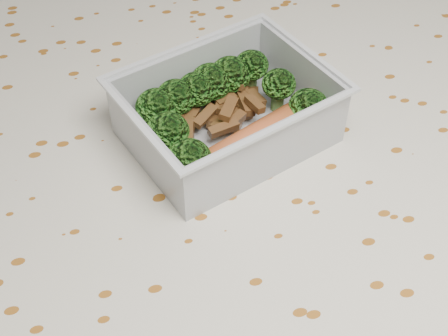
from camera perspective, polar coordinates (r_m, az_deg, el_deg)
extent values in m
cube|color=brown|center=(0.50, 0.53, -3.16)|extent=(1.40, 0.90, 0.04)
cube|color=silver|center=(0.48, 0.55, -1.40)|extent=(1.46, 0.96, 0.01)
cube|color=silver|center=(0.51, 0.28, 3.07)|extent=(0.18, 0.16, 0.00)
cube|color=silver|center=(0.53, -3.15, 8.59)|extent=(0.14, 0.05, 0.05)
cube|color=silver|center=(0.46, 4.20, 1.50)|extent=(0.14, 0.05, 0.05)
cube|color=silver|center=(0.53, 6.94, 8.21)|extent=(0.04, 0.10, 0.05)
cube|color=silver|center=(0.47, -7.17, 1.92)|extent=(0.04, 0.10, 0.05)
cube|color=silver|center=(0.52, -3.51, 11.09)|extent=(0.15, 0.06, 0.00)
cube|color=silver|center=(0.44, 4.69, 3.59)|extent=(0.15, 0.06, 0.00)
cube|color=silver|center=(0.52, 7.54, 10.63)|extent=(0.04, 0.11, 0.00)
cube|color=silver|center=(0.45, -7.92, 4.09)|extent=(0.04, 0.11, 0.00)
cylinder|color=#608C3F|center=(0.51, -6.03, 3.99)|extent=(0.01, 0.01, 0.01)
ellipsoid|color=#448A25|center=(0.50, -6.19, 5.57)|extent=(0.03, 0.03, 0.03)
cylinder|color=#608C3F|center=(0.52, -4.30, 4.90)|extent=(0.01, 0.01, 0.01)
ellipsoid|color=#448A25|center=(0.51, -4.41, 6.48)|extent=(0.03, 0.03, 0.03)
cylinder|color=#608C3F|center=(0.53, -2.46, 5.63)|extent=(0.01, 0.01, 0.01)
ellipsoid|color=#448A25|center=(0.51, -2.52, 7.20)|extent=(0.03, 0.03, 0.03)
cylinder|color=#608C3F|center=(0.53, -1.16, 6.31)|extent=(0.01, 0.01, 0.01)
ellipsoid|color=#448A25|center=(0.52, -1.19, 7.88)|extent=(0.04, 0.04, 0.03)
cylinder|color=#608C3F|center=(0.54, 0.58, 6.99)|extent=(0.01, 0.01, 0.01)
ellipsoid|color=#448A25|center=(0.53, 0.60, 8.55)|extent=(0.03, 0.03, 0.03)
cylinder|color=#608C3F|center=(0.55, 2.47, 7.83)|extent=(0.01, 0.01, 0.02)
ellipsoid|color=#448A25|center=(0.54, 2.54, 9.38)|extent=(0.03, 0.03, 0.02)
cylinder|color=#608C3F|center=(0.49, -5.05, 1.73)|extent=(0.01, 0.01, 0.01)
ellipsoid|color=#448A25|center=(0.48, -5.19, 3.32)|extent=(0.03, 0.03, 0.03)
cylinder|color=#608C3F|center=(0.53, 4.91, 6.10)|extent=(0.01, 0.01, 0.02)
ellipsoid|color=#448A25|center=(0.52, 5.04, 7.67)|extent=(0.03, 0.03, 0.02)
cylinder|color=#608C3F|center=(0.47, -3.13, -0.79)|extent=(0.01, 0.01, 0.01)
ellipsoid|color=#448A25|center=(0.46, -3.22, 0.81)|extent=(0.03, 0.03, 0.03)
cylinder|color=#608C3F|center=(0.51, 7.52, 4.01)|extent=(0.01, 0.01, 0.01)
ellipsoid|color=#448A25|center=(0.50, 7.73, 5.59)|extent=(0.03, 0.03, 0.03)
cube|color=brown|center=(0.51, -3.86, 4.65)|extent=(0.02, 0.03, 0.01)
cube|color=brown|center=(0.51, -3.19, 3.98)|extent=(0.03, 0.02, 0.01)
cube|color=brown|center=(0.51, 2.83, 5.85)|extent=(0.01, 0.02, 0.01)
cube|color=brown|center=(0.52, -0.08, 5.41)|extent=(0.01, 0.03, 0.01)
cube|color=brown|center=(0.52, 1.71, 5.44)|extent=(0.02, 0.02, 0.01)
cube|color=brown|center=(0.52, -5.34, 3.98)|extent=(0.02, 0.01, 0.01)
cube|color=brown|center=(0.52, -0.13, 6.09)|extent=(0.02, 0.03, 0.01)
cube|color=brown|center=(0.52, 0.15, 6.24)|extent=(0.02, 0.01, 0.01)
cube|color=brown|center=(0.51, 0.01, 4.09)|extent=(0.03, 0.02, 0.01)
cube|color=brown|center=(0.53, -1.16, 6.11)|extent=(0.02, 0.02, 0.01)
cube|color=brown|center=(0.50, 1.10, 4.40)|extent=(0.02, 0.02, 0.01)
cube|color=brown|center=(0.53, 1.98, 6.48)|extent=(0.01, 0.02, 0.01)
cube|color=brown|center=(0.53, 0.64, 7.86)|extent=(0.02, 0.02, 0.01)
cube|color=brown|center=(0.52, 2.00, 5.93)|extent=(0.01, 0.03, 0.01)
cube|color=brown|center=(0.51, -3.97, 5.48)|extent=(0.02, 0.03, 0.01)
cube|color=brown|center=(0.50, -0.10, 4.29)|extent=(0.02, 0.02, 0.01)
cube|color=brown|center=(0.52, -2.76, 5.37)|extent=(0.02, 0.02, 0.01)
cube|color=brown|center=(0.49, -0.05, 3.65)|extent=(0.03, 0.01, 0.01)
cube|color=brown|center=(0.52, 1.09, 5.08)|extent=(0.02, 0.02, 0.01)
cube|color=brown|center=(0.54, 1.24, 6.66)|extent=(0.02, 0.02, 0.01)
cube|color=brown|center=(0.52, -1.40, 4.70)|extent=(0.02, 0.01, 0.01)
cube|color=brown|center=(0.51, -1.74, 4.78)|extent=(0.03, 0.02, 0.01)
cube|color=brown|center=(0.48, -3.25, 3.20)|extent=(0.01, 0.03, 0.01)
cube|color=brown|center=(0.50, 0.43, 5.46)|extent=(0.02, 0.03, 0.01)
cube|color=brown|center=(0.54, 1.75, 6.98)|extent=(0.03, 0.02, 0.01)
cube|color=brown|center=(0.52, 2.88, 6.40)|extent=(0.02, 0.02, 0.01)
cylinder|color=#C6592D|center=(0.48, 2.82, 2.54)|extent=(0.12, 0.07, 0.03)
sphere|color=#C6592D|center=(0.51, 7.66, 5.34)|extent=(0.03, 0.03, 0.03)
sphere|color=#C6592D|center=(0.46, -2.60, -0.62)|extent=(0.03, 0.03, 0.03)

